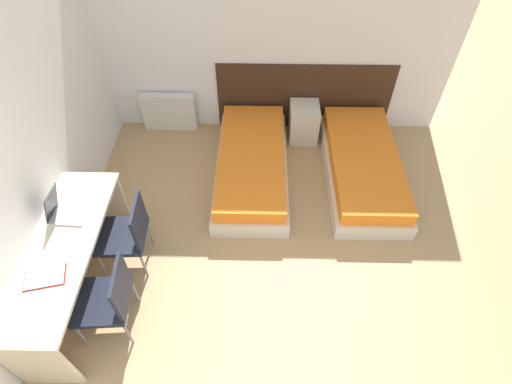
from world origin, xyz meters
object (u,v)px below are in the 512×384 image
object	(u,v)px
nightstand	(304,122)
chair_near_laptop	(127,232)
laptop	(63,211)
bed_near_window	(252,165)
chair_near_notebook	(108,298)
bed_near_door	(362,166)

from	to	relation	value
nightstand	chair_near_laptop	bearing A→B (deg)	-132.32
nightstand	laptop	distance (m)	3.28
laptop	bed_near_window	bearing A→B (deg)	39.95
chair_near_notebook	chair_near_laptop	bearing A→B (deg)	86.05
bed_near_door	nightstand	bearing A→B (deg)	131.58
nightstand	laptop	world-z (taller)	laptop
chair_near_laptop	laptop	xyz separation A→B (m)	(-0.52, -0.02, 0.34)
nightstand	chair_near_laptop	xyz separation A→B (m)	(-1.91, -2.10, 0.24)
bed_near_window	bed_near_door	bearing A→B (deg)	0.00
bed_near_door	nightstand	distance (m)	1.06
chair_near_laptop	laptop	world-z (taller)	laptop
laptop	chair_near_laptop	bearing A→B (deg)	4.33
bed_near_door	chair_near_notebook	xyz separation A→B (m)	(-2.62, -2.02, 0.31)
bed_near_window	laptop	xyz separation A→B (m)	(-1.73, -1.33, 0.65)
bed_near_door	nightstand	world-z (taller)	nightstand
bed_near_door	chair_near_laptop	xyz separation A→B (m)	(-2.62, -1.31, 0.31)
bed_near_window	laptop	distance (m)	2.27
chair_near_notebook	laptop	world-z (taller)	laptop
bed_near_window	nightstand	xyz separation A→B (m)	(0.70, 0.79, 0.07)
nightstand	laptop	bearing A→B (deg)	-138.91
bed_near_door	nightstand	xyz separation A→B (m)	(-0.70, 0.79, 0.07)
bed_near_door	bed_near_window	bearing A→B (deg)	180.00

